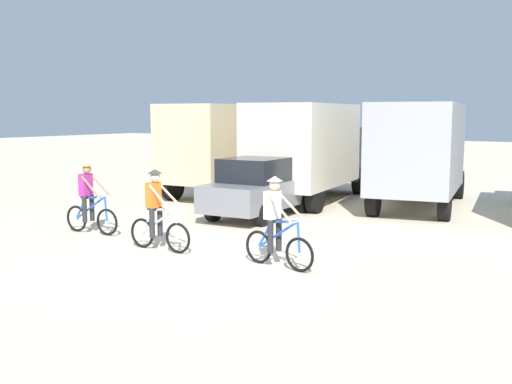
{
  "coord_description": "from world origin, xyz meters",
  "views": [
    {
      "loc": [
        7.83,
        -9.46,
        3.04
      ],
      "look_at": [
        -0.39,
        3.19,
        1.1
      ],
      "focal_mm": 43.08,
      "sensor_mm": 36.0,
      "label": 1
    }
  ],
  "objects_px": {
    "sedan_parked": "(259,187)",
    "cyclist_orange_shirt": "(89,200)",
    "box_truck_tan_camper": "(231,145)",
    "box_truck_grey_hauler": "(420,150)",
    "cyclist_cowboy_hat": "(157,213)",
    "cyclist_near_camera": "(276,225)",
    "box_truck_cream_rv": "(310,147)"
  },
  "relations": [
    {
      "from": "box_truck_grey_hauler",
      "to": "sedan_parked",
      "type": "distance_m",
      "value": 5.61
    },
    {
      "from": "box_truck_grey_hauler",
      "to": "cyclist_near_camera",
      "type": "bearing_deg",
      "value": -89.12
    },
    {
      "from": "cyclist_cowboy_hat",
      "to": "box_truck_cream_rv",
      "type": "bearing_deg",
      "value": 95.21
    },
    {
      "from": "box_truck_cream_rv",
      "to": "sedan_parked",
      "type": "bearing_deg",
      "value": -85.32
    },
    {
      "from": "box_truck_tan_camper",
      "to": "sedan_parked",
      "type": "xyz_separation_m",
      "value": [
        3.61,
        -3.67,
        -0.99
      ]
    },
    {
      "from": "sedan_parked",
      "to": "cyclist_orange_shirt",
      "type": "bearing_deg",
      "value": -117.33
    },
    {
      "from": "cyclist_near_camera",
      "to": "cyclist_cowboy_hat",
      "type": "bearing_deg",
      "value": -177.24
    },
    {
      "from": "box_truck_tan_camper",
      "to": "cyclist_near_camera",
      "type": "distance_m",
      "value": 11.09
    },
    {
      "from": "cyclist_near_camera",
      "to": "cyclist_orange_shirt",
      "type": "bearing_deg",
      "value": 176.25
    },
    {
      "from": "sedan_parked",
      "to": "box_truck_grey_hauler",
      "type": "bearing_deg",
      "value": 52.72
    },
    {
      "from": "box_truck_grey_hauler",
      "to": "cyclist_cowboy_hat",
      "type": "height_order",
      "value": "box_truck_grey_hauler"
    },
    {
      "from": "sedan_parked",
      "to": "cyclist_near_camera",
      "type": "relative_size",
      "value": 2.36
    },
    {
      "from": "box_truck_tan_camper",
      "to": "box_truck_cream_rv",
      "type": "xyz_separation_m",
      "value": [
        3.31,
        0.01,
        0.0
      ]
    },
    {
      "from": "box_truck_tan_camper",
      "to": "cyclist_orange_shirt",
      "type": "xyz_separation_m",
      "value": [
        1.32,
        -8.09,
        -1.03
      ]
    },
    {
      "from": "box_truck_grey_hauler",
      "to": "box_truck_cream_rv",
      "type": "bearing_deg",
      "value": -168.94
    },
    {
      "from": "box_truck_grey_hauler",
      "to": "cyclist_cowboy_hat",
      "type": "bearing_deg",
      "value": -107.03
    },
    {
      "from": "box_truck_tan_camper",
      "to": "cyclist_cowboy_hat",
      "type": "bearing_deg",
      "value": -64.58
    },
    {
      "from": "cyclist_orange_shirt",
      "to": "cyclist_cowboy_hat",
      "type": "distance_m",
      "value": 2.82
    },
    {
      "from": "box_truck_grey_hauler",
      "to": "cyclist_orange_shirt",
      "type": "xyz_separation_m",
      "value": [
        -5.63,
        -8.81,
        -1.03
      ]
    },
    {
      "from": "box_truck_tan_camper",
      "to": "box_truck_grey_hauler",
      "type": "xyz_separation_m",
      "value": [
        6.95,
        0.72,
        0.0
      ]
    },
    {
      "from": "box_truck_cream_rv",
      "to": "box_truck_tan_camper",
      "type": "bearing_deg",
      "value": -179.81
    },
    {
      "from": "box_truck_tan_camper",
      "to": "box_truck_grey_hauler",
      "type": "distance_m",
      "value": 6.99
    },
    {
      "from": "sedan_parked",
      "to": "cyclist_orange_shirt",
      "type": "distance_m",
      "value": 4.97
    },
    {
      "from": "box_truck_tan_camper",
      "to": "sedan_parked",
      "type": "height_order",
      "value": "box_truck_tan_camper"
    },
    {
      "from": "sedan_parked",
      "to": "cyclist_orange_shirt",
      "type": "xyz_separation_m",
      "value": [
        -2.28,
        -4.42,
        -0.04
      ]
    },
    {
      "from": "cyclist_near_camera",
      "to": "box_truck_cream_rv",
      "type": "bearing_deg",
      "value": 114.07
    },
    {
      "from": "box_truck_grey_hauler",
      "to": "cyclist_near_camera",
      "type": "height_order",
      "value": "box_truck_grey_hauler"
    },
    {
      "from": "box_truck_tan_camper",
      "to": "sedan_parked",
      "type": "relative_size",
      "value": 1.6
    },
    {
      "from": "box_truck_tan_camper",
      "to": "sedan_parked",
      "type": "distance_m",
      "value": 5.24
    },
    {
      "from": "box_truck_grey_hauler",
      "to": "cyclist_near_camera",
      "type": "distance_m",
      "value": 9.25
    },
    {
      "from": "box_truck_grey_hauler",
      "to": "box_truck_tan_camper",
      "type": "bearing_deg",
      "value": -174.06
    },
    {
      "from": "cyclist_cowboy_hat",
      "to": "cyclist_near_camera",
      "type": "bearing_deg",
      "value": 2.76
    }
  ]
}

